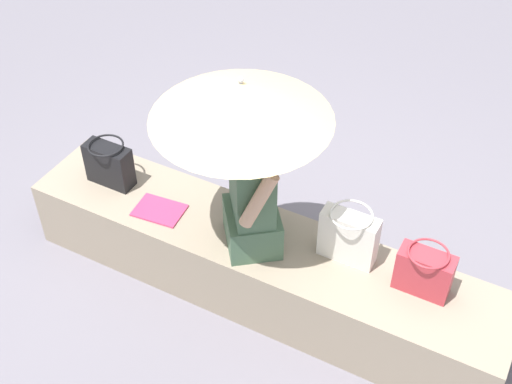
{
  "coord_description": "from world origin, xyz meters",
  "views": [
    {
      "loc": [
        1.22,
        -2.33,
        3.14
      ],
      "look_at": [
        -0.01,
        -0.02,
        0.8
      ],
      "focal_mm": 47.68,
      "sensor_mm": 36.0,
      "label": 1
    }
  ],
  "objects_px": {
    "handbag_black": "(349,236)",
    "shoulder_bag_spare": "(424,271)",
    "magazine": "(159,210)",
    "parasol": "(241,101)",
    "person_seated": "(252,188)",
    "tote_bag_canvas": "(109,164)"
  },
  "relations": [
    {
      "from": "person_seated",
      "to": "handbag_black",
      "type": "relative_size",
      "value": 2.82
    },
    {
      "from": "tote_bag_canvas",
      "to": "person_seated",
      "type": "bearing_deg",
      "value": -2.4
    },
    {
      "from": "handbag_black",
      "to": "person_seated",
      "type": "bearing_deg",
      "value": -165.31
    },
    {
      "from": "person_seated",
      "to": "magazine",
      "type": "distance_m",
      "value": 0.7
    },
    {
      "from": "parasol",
      "to": "tote_bag_canvas",
      "type": "distance_m",
      "value": 1.2
    },
    {
      "from": "parasol",
      "to": "magazine",
      "type": "distance_m",
      "value": 1.04
    },
    {
      "from": "parasol",
      "to": "shoulder_bag_spare",
      "type": "distance_m",
      "value": 1.25
    },
    {
      "from": "tote_bag_canvas",
      "to": "shoulder_bag_spare",
      "type": "distance_m",
      "value": 1.91
    },
    {
      "from": "tote_bag_canvas",
      "to": "magazine",
      "type": "relative_size",
      "value": 1.02
    },
    {
      "from": "handbag_black",
      "to": "shoulder_bag_spare",
      "type": "xyz_separation_m",
      "value": [
        0.42,
        -0.03,
        -0.03
      ]
    },
    {
      "from": "magazine",
      "to": "parasol",
      "type": "bearing_deg",
      "value": -0.91
    },
    {
      "from": "shoulder_bag_spare",
      "to": "handbag_black",
      "type": "bearing_deg",
      "value": 176.51
    },
    {
      "from": "magazine",
      "to": "person_seated",
      "type": "bearing_deg",
      "value": -1.66
    },
    {
      "from": "person_seated",
      "to": "tote_bag_canvas",
      "type": "height_order",
      "value": "person_seated"
    },
    {
      "from": "person_seated",
      "to": "parasol",
      "type": "height_order",
      "value": "parasol"
    },
    {
      "from": "person_seated",
      "to": "tote_bag_canvas",
      "type": "bearing_deg",
      "value": 177.6
    },
    {
      "from": "shoulder_bag_spare",
      "to": "magazine",
      "type": "relative_size",
      "value": 1.0
    },
    {
      "from": "person_seated",
      "to": "tote_bag_canvas",
      "type": "xyz_separation_m",
      "value": [
        -0.98,
        0.04,
        -0.25
      ]
    },
    {
      "from": "parasol",
      "to": "shoulder_bag_spare",
      "type": "height_order",
      "value": "parasol"
    },
    {
      "from": "magazine",
      "to": "tote_bag_canvas",
      "type": "bearing_deg",
      "value": 162.19
    },
    {
      "from": "shoulder_bag_spare",
      "to": "person_seated",
      "type": "bearing_deg",
      "value": -173.46
    },
    {
      "from": "magazine",
      "to": "handbag_black",
      "type": "bearing_deg",
      "value": 3.26
    }
  ]
}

